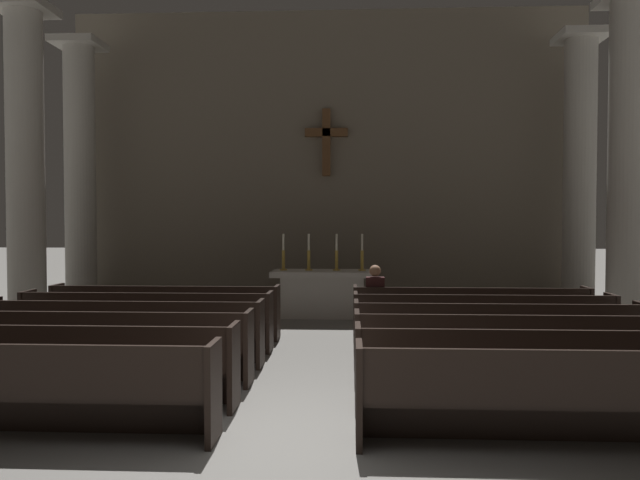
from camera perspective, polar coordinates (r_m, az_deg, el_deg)
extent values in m
plane|color=slate|center=(6.06, -3.18, -18.33)|extent=(80.00, 80.00, 0.00)
cube|color=black|center=(6.74, -26.93, -12.66)|extent=(3.90, 0.40, 0.05)
cube|color=black|center=(6.95, -26.14, -14.12)|extent=(3.90, 0.04, 0.40)
cube|color=black|center=(6.00, -9.91, -13.79)|extent=(0.06, 0.50, 0.95)
cube|color=black|center=(7.59, -23.13, -10.97)|extent=(3.90, 0.40, 0.05)
cube|color=black|center=(7.34, -23.94, -9.23)|extent=(3.90, 0.05, 0.50)
cube|color=black|center=(7.80, -22.51, -12.31)|extent=(3.90, 0.04, 0.40)
cube|color=black|center=(6.94, -8.05, -11.62)|extent=(0.06, 0.50, 0.95)
cube|color=black|center=(8.48, -20.14, -9.59)|extent=(3.90, 0.40, 0.05)
cube|color=black|center=(8.23, -20.78, -8.00)|extent=(3.90, 0.05, 0.50)
cube|color=black|center=(8.69, -19.65, -10.83)|extent=(3.90, 0.04, 0.40)
cube|color=black|center=(7.90, -6.66, -9.96)|extent=(0.06, 0.50, 0.95)
cube|color=black|center=(9.39, -17.74, -8.46)|extent=(3.90, 0.40, 0.05)
cube|color=black|center=(9.13, -18.25, -7.00)|extent=(3.90, 0.05, 0.50)
cube|color=black|center=(9.59, -17.34, -9.60)|extent=(3.90, 0.04, 0.40)
cube|color=black|center=(8.86, -5.58, -8.66)|extent=(0.06, 0.50, 0.95)
cube|color=black|center=(10.31, -15.77, -7.52)|extent=(3.90, 0.40, 0.05)
cube|color=black|center=(10.06, -16.20, -6.17)|extent=(3.90, 0.05, 0.50)
cube|color=black|center=(10.52, -15.45, -8.57)|extent=(3.90, 0.04, 0.40)
cube|color=black|center=(9.83, -4.72, -7.61)|extent=(0.06, 0.50, 0.95)
cube|color=black|center=(11.07, -25.63, -6.72)|extent=(0.06, 0.50, 0.95)
cube|color=black|center=(11.25, -14.14, -6.72)|extent=(3.90, 0.40, 0.05)
cube|color=black|center=(10.99, -14.50, -5.48)|extent=(3.90, 0.05, 0.50)
cube|color=black|center=(11.45, -13.87, -7.71)|extent=(3.90, 0.04, 0.40)
cube|color=black|center=(10.81, -4.02, -6.75)|extent=(0.06, 0.50, 0.95)
cube|color=black|center=(11.95, -23.34, -6.07)|extent=(0.06, 0.50, 0.95)
cube|color=black|center=(6.24, 22.70, -13.76)|extent=(3.90, 0.40, 0.05)
cube|color=black|center=(5.97, 23.48, -11.77)|extent=(3.90, 0.05, 0.50)
cube|color=black|center=(6.47, 22.11, -15.27)|extent=(3.90, 0.04, 0.40)
cube|color=black|center=(5.86, 3.66, -14.15)|extent=(0.06, 0.50, 0.95)
cube|color=black|center=(7.16, 19.94, -11.71)|extent=(3.90, 0.40, 0.05)
cube|color=black|center=(6.89, 20.52, -9.91)|extent=(3.90, 0.05, 0.50)
cube|color=black|center=(7.38, 19.50, -13.10)|extent=(3.90, 0.04, 0.40)
cube|color=black|center=(6.82, 3.54, -11.84)|extent=(0.06, 0.50, 0.95)
cube|color=black|center=(8.09, 17.84, -10.12)|extent=(3.90, 0.40, 0.05)
cube|color=black|center=(7.83, 18.29, -8.48)|extent=(3.90, 0.05, 0.50)
cube|color=black|center=(8.31, 17.50, -11.39)|extent=(3.90, 0.04, 0.40)
cube|color=black|center=(7.80, 3.46, -10.11)|extent=(0.06, 0.50, 0.95)
cube|color=black|center=(9.04, 16.20, -8.84)|extent=(3.90, 0.40, 0.05)
cube|color=black|center=(8.77, 16.55, -7.35)|extent=(3.90, 0.05, 0.50)
cube|color=black|center=(9.25, 15.92, -10.01)|extent=(3.90, 0.04, 0.40)
cube|color=black|center=(8.77, 3.39, -8.77)|extent=(0.06, 0.50, 0.95)
cube|color=black|center=(9.99, 14.87, -7.81)|extent=(3.90, 0.40, 0.05)
cube|color=black|center=(9.73, 15.16, -6.43)|extent=(3.90, 0.05, 0.50)
cube|color=black|center=(10.21, 14.65, -8.89)|extent=(3.90, 0.04, 0.40)
cube|color=black|center=(9.75, 3.34, -7.69)|extent=(0.06, 0.50, 0.95)
cube|color=black|center=(10.55, 25.55, -7.14)|extent=(0.06, 0.50, 0.95)
cube|color=black|center=(10.96, 13.78, -6.95)|extent=(3.90, 0.40, 0.05)
cube|color=black|center=(10.70, 14.02, -5.67)|extent=(3.90, 0.05, 0.50)
cube|color=black|center=(11.17, 13.60, -7.95)|extent=(3.90, 0.04, 0.40)
cube|color=black|center=(10.73, 3.30, -6.81)|extent=(0.06, 0.50, 0.95)
cube|color=black|center=(11.47, 23.62, -6.41)|extent=(0.06, 0.50, 0.95)
cube|color=#ADA89E|center=(13.50, -25.61, -6.81)|extent=(1.00, 1.00, 0.20)
cylinder|color=#ADA89E|center=(13.39, -25.79, 5.91)|extent=(0.71, 0.71, 6.16)
cube|color=#ADA89E|center=(13.99, -25.98, 18.94)|extent=(1.07, 1.07, 0.16)
cube|color=#ADA89E|center=(12.98, 26.62, -7.17)|extent=(1.00, 1.00, 0.20)
cylinder|color=#ADA89E|center=(12.86, 26.81, 6.07)|extent=(0.71, 0.71, 6.16)
cube|color=#ADA89E|center=(15.66, -21.35, -5.58)|extent=(1.00, 1.00, 0.20)
cylinder|color=#ADA89E|center=(15.57, -21.47, 5.37)|extent=(0.71, 0.71, 6.16)
cube|color=#ADA89E|center=(16.08, -21.61, 16.69)|extent=(1.07, 1.07, 0.16)
cube|color=#ADA89E|center=(15.21, 22.91, -5.82)|extent=(1.00, 1.00, 0.20)
cylinder|color=#ADA89E|center=(15.11, 23.06, 5.46)|extent=(0.71, 0.71, 6.16)
cube|color=#ADA89E|center=(15.64, 23.21, 17.10)|extent=(1.07, 1.07, 0.16)
cube|color=#BCB7AD|center=(13.24, 0.24, -5.32)|extent=(1.76, 0.72, 0.88)
cube|color=#BCB7AD|center=(13.18, 0.25, -3.16)|extent=(2.20, 0.90, 0.12)
cube|color=silver|center=(13.18, 0.25, -2.88)|extent=(2.09, 0.86, 0.01)
cylinder|color=#B79338|center=(13.24, -3.44, -2.78)|extent=(0.16, 0.16, 0.02)
cylinder|color=#B79338|center=(13.23, -3.44, -1.90)|extent=(0.07, 0.07, 0.43)
cylinder|color=silver|center=(13.21, -3.44, -0.19)|extent=(0.04, 0.04, 0.35)
cylinder|color=#B79338|center=(13.19, -1.06, -2.80)|extent=(0.16, 0.16, 0.02)
cylinder|color=#B79338|center=(13.18, -1.06, -1.91)|extent=(0.07, 0.07, 0.43)
cylinder|color=silver|center=(13.16, -1.06, -0.20)|extent=(0.04, 0.04, 0.35)
cylinder|color=#B79338|center=(13.17, 1.55, -2.81)|extent=(0.16, 0.16, 0.02)
cylinder|color=#B79338|center=(13.15, 1.55, -1.92)|extent=(0.07, 0.07, 0.43)
cylinder|color=silver|center=(13.13, 1.55, -0.20)|extent=(0.04, 0.04, 0.35)
cylinder|color=#B79338|center=(13.16, 3.95, -2.81)|extent=(0.16, 0.16, 0.02)
cylinder|color=#B79338|center=(13.15, 3.95, -1.92)|extent=(0.07, 0.07, 0.43)
cylinder|color=silver|center=(13.13, 3.95, -0.21)|extent=(0.04, 0.04, 0.35)
cube|color=#706656|center=(15.46, 0.63, 7.63)|extent=(12.72, 0.25, 7.30)
cube|color=brown|center=(15.28, 0.60, 9.08)|extent=(0.20, 0.20, 1.65)
cube|color=brown|center=(15.31, 0.60, 9.99)|extent=(1.05, 0.20, 0.20)
cube|color=#26262B|center=(10.98, 5.10, -7.94)|extent=(0.24, 0.14, 0.45)
cube|color=#26262B|center=(10.81, 5.13, -6.57)|extent=(0.28, 0.36, 0.12)
cube|color=#381919|center=(10.63, 5.16, -4.91)|extent=(0.32, 0.20, 0.54)
sphere|color=#9E7051|center=(10.59, 5.17, -2.87)|extent=(0.20, 0.20, 0.20)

